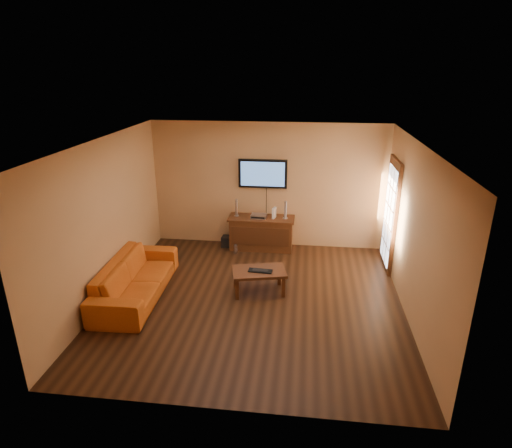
% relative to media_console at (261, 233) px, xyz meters
% --- Properties ---
extents(ground_plane, '(5.00, 5.00, 0.00)m').
position_rel_media_console_xyz_m(ground_plane, '(0.11, -2.22, -0.36)').
color(ground_plane, black).
rests_on(ground_plane, ground).
extents(room_walls, '(5.00, 5.00, 5.00)m').
position_rel_media_console_xyz_m(room_walls, '(0.11, -1.60, 1.33)').
color(room_walls, tan).
rests_on(room_walls, ground).
extents(french_door, '(0.07, 1.02, 2.22)m').
position_rel_media_console_xyz_m(french_door, '(2.57, -0.52, 0.69)').
color(french_door, '#401F0E').
rests_on(french_door, ground).
extents(media_console, '(1.41, 0.54, 0.72)m').
position_rel_media_console_xyz_m(media_console, '(0.00, 0.00, 0.00)').
color(media_console, '#401F0E').
rests_on(media_console, ground).
extents(television, '(1.03, 0.08, 0.61)m').
position_rel_media_console_xyz_m(television, '(-0.00, 0.23, 1.26)').
color(television, black).
rests_on(television, ground).
extents(coffee_table, '(1.02, 0.75, 0.42)m').
position_rel_media_console_xyz_m(coffee_table, '(0.17, -1.92, -0.00)').
color(coffee_table, '#401F0E').
rests_on(coffee_table, ground).
extents(sofa, '(0.74, 2.28, 0.88)m').
position_rel_media_console_xyz_m(sofa, '(-1.93, -2.30, 0.08)').
color(sofa, '#C05415').
rests_on(sofa, ground).
extents(speaker_left, '(0.10, 0.10, 0.37)m').
position_rel_media_console_xyz_m(speaker_left, '(-0.55, 0.04, 0.53)').
color(speaker_left, silver).
rests_on(speaker_left, media_console).
extents(speaker_right, '(0.11, 0.11, 0.39)m').
position_rel_media_console_xyz_m(speaker_right, '(0.51, 0.00, 0.53)').
color(speaker_right, silver).
rests_on(speaker_right, media_console).
extents(av_receiver, '(0.35, 0.26, 0.08)m').
position_rel_media_console_xyz_m(av_receiver, '(-0.06, -0.01, 0.39)').
color(av_receiver, silver).
rests_on(av_receiver, media_console).
extents(game_console, '(0.09, 0.17, 0.23)m').
position_rel_media_console_xyz_m(game_console, '(0.27, 0.00, 0.47)').
color(game_console, white).
rests_on(game_console, media_console).
extents(subwoofer, '(0.24, 0.24, 0.23)m').
position_rel_media_console_xyz_m(subwoofer, '(-0.76, 0.01, -0.24)').
color(subwoofer, black).
rests_on(subwoofer, ground).
extents(bottle, '(0.08, 0.08, 0.22)m').
position_rel_media_console_xyz_m(bottle, '(-0.51, -0.36, -0.26)').
color(bottle, white).
rests_on(bottle, ground).
extents(keyboard, '(0.43, 0.19, 0.02)m').
position_rel_media_console_xyz_m(keyboard, '(0.19, -1.95, 0.07)').
color(keyboard, black).
rests_on(keyboard, coffee_table).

